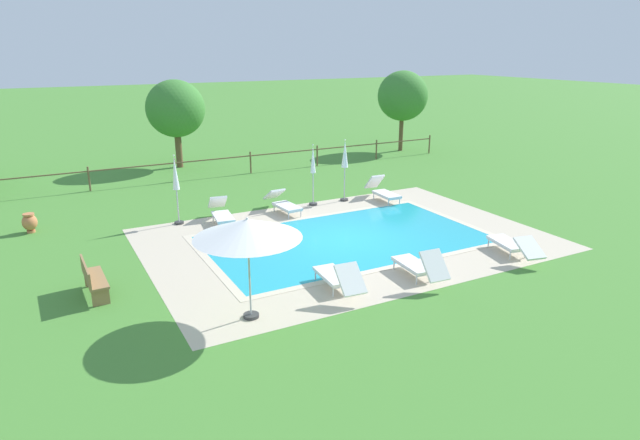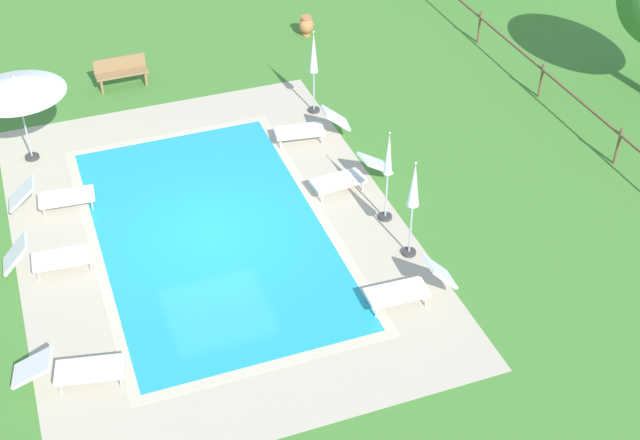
# 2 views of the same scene
# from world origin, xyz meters

# --- Properties ---
(ground_plane) EXTENTS (160.00, 160.00, 0.00)m
(ground_plane) POSITION_xyz_m (0.00, 0.00, 0.00)
(ground_plane) COLOR #478433
(pool_deck_paving) EXTENTS (12.34, 8.66, 0.01)m
(pool_deck_paving) POSITION_xyz_m (0.00, 0.00, 0.00)
(pool_deck_paving) COLOR beige
(pool_deck_paving) RESTS_ON ground
(swimming_pool_water) EXTENTS (8.64, 4.96, 0.01)m
(swimming_pool_water) POSITION_xyz_m (0.00, 0.00, 0.01)
(swimming_pool_water) COLOR #23A8C1
(swimming_pool_water) RESTS_ON ground
(pool_coping_rim) EXTENTS (9.12, 5.44, 0.01)m
(pool_coping_rim) POSITION_xyz_m (0.00, 0.00, 0.01)
(pool_coping_rim) COLOR beige
(pool_coping_rim) RESTS_ON ground
(sun_lounger_north_near_steps) EXTENTS (0.68, 1.93, 0.94)m
(sun_lounger_north_near_steps) POSITION_xyz_m (3.67, 3.30, 0.39)
(sun_lounger_north_near_steps) COLOR white
(sun_lounger_north_near_steps) RESTS_ON ground
(sun_lounger_north_mid) EXTENTS (0.73, 1.93, 0.96)m
(sun_lounger_north_mid) POSITION_xyz_m (0.11, -3.59, 0.39)
(sun_lounger_north_mid) COLOR white
(sun_lounger_north_mid) RESTS_ON ground
(sun_lounger_north_far) EXTENTS (0.75, 2.06, 0.80)m
(sun_lounger_north_far) POSITION_xyz_m (-0.55, 3.62, 0.37)
(sun_lounger_north_far) COLOR white
(sun_lounger_north_far) RESTS_ON ground
(sun_lounger_north_end) EXTENTS (0.75, 1.99, 0.90)m
(sun_lounger_north_end) POSITION_xyz_m (-2.15, -3.22, 0.38)
(sun_lounger_north_end) COLOR white
(sun_lounger_north_end) RESTS_ON ground
(sun_lounger_south_near_corner) EXTENTS (0.86, 2.04, 0.86)m
(sun_lounger_south_near_corner) POSITION_xyz_m (-2.97, 3.49, 0.37)
(sun_lounger_south_near_corner) COLOR white
(sun_lounger_south_near_corner) RESTS_ON ground
(sun_lounger_south_mid) EXTENTS (1.01, 2.14, 0.74)m
(sun_lounger_south_mid) POSITION_xyz_m (3.57, -3.56, 0.36)
(sun_lounger_south_mid) COLOR white
(sun_lounger_south_mid) RESTS_ON ground
(patio_umbrella_open_foreground) EXTENTS (2.38, 2.38, 2.38)m
(patio_umbrella_open_foreground) POSITION_xyz_m (-4.59, -3.52, 2.12)
(patio_umbrella_open_foreground) COLOR #383838
(patio_umbrella_open_foreground) RESTS_ON ground
(patio_umbrella_closed_row_west) EXTENTS (0.32, 0.32, 2.46)m
(patio_umbrella_closed_row_west) POSITION_xyz_m (2.27, 3.95, 1.68)
(patio_umbrella_closed_row_west) COLOR #383838
(patio_umbrella_closed_row_west) RESTS_ON ground
(patio_umbrella_closed_row_mid_west) EXTENTS (0.32, 0.32, 2.38)m
(patio_umbrella_closed_row_mid_west) POSITION_xyz_m (0.88, 3.98, 1.49)
(patio_umbrella_closed_row_mid_west) COLOR #383838
(patio_umbrella_closed_row_mid_west) RESTS_ON ground
(patio_umbrella_closed_row_east) EXTENTS (0.32, 0.32, 2.43)m
(patio_umbrella_closed_row_east) POSITION_xyz_m (-4.31, 4.08, 1.58)
(patio_umbrella_closed_row_east) COLOR #383838
(patio_umbrella_closed_row_east) RESTS_ON ground
(wooden_bench_lawn_side) EXTENTS (0.48, 1.51, 0.87)m
(wooden_bench_lawn_side) POSITION_xyz_m (-7.60, -0.63, 0.47)
(wooden_bench_lawn_side) COLOR #937047
(wooden_bench_lawn_side) RESTS_ON ground
(terracotta_urn_near_fence) EXTENTS (0.47, 0.47, 0.65)m
(terracotta_urn_near_fence) POSITION_xyz_m (-8.87, 5.48, 0.35)
(terracotta_urn_near_fence) COLOR #C67547
(terracotta_urn_near_fence) RESTS_ON ground
(perimeter_fence) EXTENTS (21.96, 0.08, 1.05)m
(perimeter_fence) POSITION_xyz_m (0.79, 10.38, 0.70)
(perimeter_fence) COLOR brown
(perimeter_fence) RESTS_ON ground
(tree_far_west) EXTENTS (2.89, 2.89, 4.36)m
(tree_far_west) POSITION_xyz_m (-1.90, 13.42, 2.93)
(tree_far_west) COLOR brown
(tree_far_west) RESTS_ON ground
(tree_west_mid) EXTENTS (2.88, 2.88, 4.59)m
(tree_west_mid) POSITION_xyz_m (10.80, 11.89, 3.16)
(tree_west_mid) COLOR brown
(tree_west_mid) RESTS_ON ground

